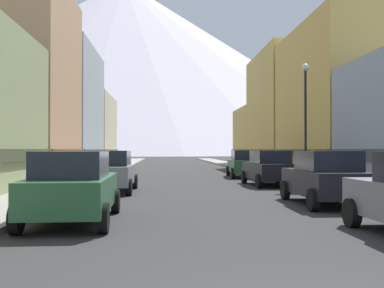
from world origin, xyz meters
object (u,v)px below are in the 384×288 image
object	(u,v)px
car_left_0	(73,187)
car_right_2	(269,168)
pedestrian_1	(276,163)
streetlamp_right	(305,105)
car_right_3	(245,164)
car_right_1	(326,178)
car_left_1	(111,171)

from	to	relation	value
car_left_0	car_right_2	xyz separation A→B (m)	(7.60, 11.48, 0.00)
pedestrian_1	streetlamp_right	bearing A→B (deg)	-95.33
car_right_3	car_right_2	bearing A→B (deg)	-89.96
streetlamp_right	pedestrian_1	bearing A→B (deg)	84.67
car_right_1	car_right_3	xyz separation A→B (m)	(-0.00, 15.28, 0.00)
car_left_0	car_left_1	size ratio (longest dim) A/B	1.01
car_right_1	car_left_0	bearing A→B (deg)	-156.77
car_right_3	pedestrian_1	size ratio (longest dim) A/B	2.73
car_right_2	car_left_0	bearing A→B (deg)	-123.51
car_left_0	car_left_1	distance (m)	8.37
pedestrian_1	car_right_1	bearing A→B (deg)	-98.31
car_right_1	car_right_2	distance (m)	8.22
car_right_2	car_right_3	distance (m)	7.06
car_left_0	car_right_1	xyz separation A→B (m)	(7.60, 3.26, 0.00)
car_left_0	car_right_3	size ratio (longest dim) A/B	0.99
car_right_2	pedestrian_1	bearing A→B (deg)	74.04
pedestrian_1	streetlamp_right	distance (m)	10.16
car_left_0	streetlamp_right	bearing A→B (deg)	48.65
car_right_2	streetlamp_right	size ratio (longest dim) A/B	0.76
car_right_1	car_right_3	size ratio (longest dim) A/B	0.99
car_right_3	pedestrian_1	world-z (taller)	pedestrian_1
car_left_0	car_left_1	bearing A→B (deg)	90.01
car_left_0	car_right_1	bearing A→B (deg)	23.23
car_right_3	streetlamp_right	world-z (taller)	streetlamp_right
car_left_0	car_right_3	distance (m)	20.04
car_left_0	car_right_1	world-z (taller)	same
car_right_3	streetlamp_right	bearing A→B (deg)	-79.21
car_left_1	streetlamp_right	world-z (taller)	streetlamp_right
car_right_1	car_left_1	bearing A→B (deg)	146.11
car_right_1	car_right_2	size ratio (longest dim) A/B	0.99
car_left_0	pedestrian_1	size ratio (longest dim) A/B	2.70
car_left_1	car_right_3	xyz separation A→B (m)	(7.60, 10.18, 0.00)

